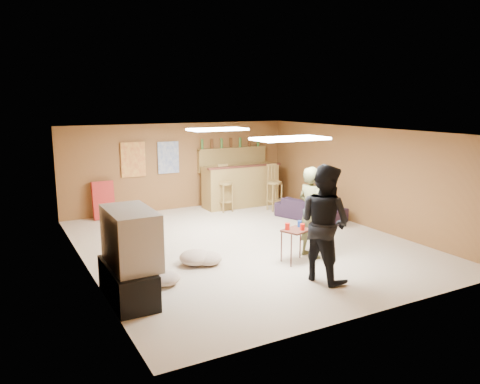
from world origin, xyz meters
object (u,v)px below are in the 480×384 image
person_black (324,223)px  sofa (311,209)px  tv_body (131,237)px  tray_table (296,246)px  bar_counter (241,186)px  person_olive (311,212)px

person_black → sofa: person_black is taller
tv_body → tray_table: tv_body is taller
bar_counter → person_olive: bearing=-101.3°
tv_body → tray_table: size_ratio=1.86×
bar_counter → person_olive: person_olive is taller
person_olive → person_black: 1.09m
bar_counter → sofa: 2.19m
tv_body → bar_counter: (4.15, 4.45, -0.35)m
person_olive → person_black: bearing=146.1°
sofa → tray_table: 3.07m
bar_counter → person_black: (-1.32, -5.15, 0.36)m
tv_body → sofa: 5.55m
sofa → person_black: bearing=125.4°
person_olive → tray_table: person_olive is taller
bar_counter → person_black: size_ratio=1.09×
tv_body → bar_counter: tv_body is taller
person_black → sofa: 3.84m
tray_table → person_olive: bearing=17.8°
person_black → sofa: (2.11, 3.14, -0.67)m
bar_counter → tray_table: bearing=-106.1°
person_black → sofa: size_ratio=1.10×
person_olive → tray_table: bearing=100.4°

